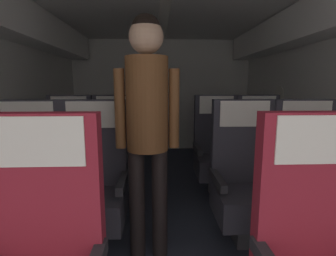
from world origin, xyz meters
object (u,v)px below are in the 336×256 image
seat_b_left_aisle (93,187)px  seat_b_right_aisle (307,184)px  flight_attendant (147,114)px  seat_c_left_aisle (115,154)px  seat_b_left_window (28,188)px  seat_c_right_aisle (259,153)px  seat_c_right_window (217,153)px  seat_c_left_window (70,155)px  seat_b_right_window (245,184)px

seat_b_left_aisle → seat_b_right_aisle: bearing=-0.5°
seat_b_left_aisle → flight_attendant: bearing=-18.7°
seat_b_right_aisle → seat_c_left_aisle: 1.89m
seat_b_left_window → seat_c_right_aisle: size_ratio=1.00×
seat_b_left_window → seat_c_right_window: same height
seat_c_left_aisle → seat_c_right_aisle: size_ratio=1.00×
seat_c_left_aisle → seat_c_left_window: bearing=-179.4°
seat_c_left_window → flight_attendant: flight_attendant is taller
flight_attendant → seat_c_right_aisle: bearing=52.2°
seat_c_right_window → flight_attendant: 1.43m
seat_b_left_aisle → seat_c_left_aisle: bearing=89.5°
flight_attendant → seat_c_left_aisle: bearing=121.8°
seat_b_left_aisle → seat_b_right_window: bearing=0.6°
seat_b_left_aisle → seat_c_left_aisle: same height
seat_c_left_window → seat_c_right_aisle: 2.12m
seat_c_left_aisle → seat_c_right_window: bearing=0.1°
seat_c_left_aisle → flight_attendant: bearing=-69.3°
seat_b_left_window → seat_c_left_window: size_ratio=1.00×
seat_b_right_window → seat_c_left_aisle: same height
seat_b_left_window → flight_attendant: (0.90, -0.14, 0.57)m
seat_c_left_window → seat_b_left_window: bearing=-89.7°
seat_b_right_window → seat_c_right_window: bearing=90.2°
seat_b_right_window → seat_c_right_window: (-0.00, 0.93, 0.00)m
seat_b_right_aisle → seat_c_left_aisle: (-1.63, 0.96, 0.00)m
seat_b_right_window → seat_c_left_window: (-1.65, 0.92, 0.00)m
flight_attendant → seat_b_right_aisle: bearing=17.0°
seat_c_right_aisle → flight_attendant: flight_attendant is taller
seat_c_left_window → seat_c_left_aisle: bearing=0.6°
seat_c_right_window → seat_b_right_aisle: bearing=-63.5°
seat_b_right_aisle → seat_c_left_aisle: bearing=149.6°
seat_b_left_aisle → seat_b_right_aisle: same height
seat_c_left_window → seat_c_right_aisle: bearing=-0.4°
seat_b_left_aisle → seat_c_right_aisle: 1.88m
seat_b_left_window → seat_c_right_aisle: same height
seat_c_left_aisle → flight_attendant: (0.41, -1.08, 0.57)m
seat_b_left_window → seat_c_right_window: (1.64, 0.94, 0.00)m
seat_b_left_aisle → seat_b_right_window: size_ratio=1.00×
seat_b_left_aisle → seat_c_right_window: 1.50m
seat_b_left_aisle → seat_c_left_window: bearing=117.3°
seat_c_left_window → seat_c_right_window: size_ratio=1.00×
seat_c_left_aisle → flight_attendant: size_ratio=0.67×
seat_b_right_aisle → seat_c_right_aisle: bearing=90.1°
seat_b_right_window → flight_attendant: size_ratio=0.67×
seat_b_left_window → seat_b_left_aisle: 0.48m
flight_attendant → seat_b_left_aisle: bearing=172.3°
seat_b_left_window → seat_c_left_window: (-0.01, 0.93, 0.00)m
seat_b_left_window → flight_attendant: flight_attendant is taller
seat_b_right_aisle → seat_b_right_window: size_ratio=1.00×
seat_b_right_aisle → seat_b_right_window: (-0.48, 0.03, 0.00)m
seat_b_left_aisle → seat_c_left_window: same height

